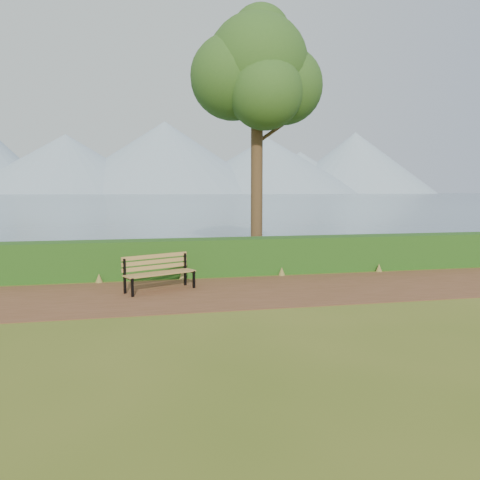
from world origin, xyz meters
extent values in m
plane|color=#4A5D1A|center=(0.00, 0.00, 0.00)|extent=(140.00, 140.00, 0.00)
cube|color=brown|center=(0.00, 0.30, 0.01)|extent=(40.00, 3.40, 0.01)
cube|color=#174112|center=(0.00, 2.60, 0.50)|extent=(32.00, 0.85, 1.00)
cube|color=slate|center=(0.00, 260.00, 0.01)|extent=(700.00, 510.00, 0.00)
cone|color=#8197AD|center=(-60.00, 395.00, 24.00)|extent=(160.00, 160.00, 48.00)
cone|color=#8197AD|center=(20.00, 405.00, 31.00)|extent=(190.00, 190.00, 62.00)
cone|color=#8197AD|center=(110.00, 400.00, 25.00)|extent=(170.00, 170.00, 50.00)
cone|color=#8197AD|center=(200.00, 410.00, 29.00)|extent=(150.00, 150.00, 58.00)
cone|color=#8197AD|center=(-10.00, 430.00, 17.50)|extent=(120.00, 120.00, 35.00)
cone|color=#8197AD|center=(150.00, 425.00, 20.00)|extent=(130.00, 130.00, 40.00)
cube|color=black|center=(-2.35, 0.25, 0.21)|extent=(0.07, 0.07, 0.42)
cube|color=black|center=(-2.52, 0.62, 0.40)|extent=(0.07, 0.07, 0.80)
cube|color=black|center=(-2.44, 0.43, 0.39)|extent=(0.24, 0.46, 0.05)
cube|color=black|center=(-0.94, 0.90, 0.21)|extent=(0.07, 0.07, 0.42)
cube|color=black|center=(-1.11, 1.27, 0.40)|extent=(0.07, 0.07, 0.80)
cube|color=black|center=(-1.02, 1.08, 0.39)|extent=(0.24, 0.46, 0.05)
cube|color=olive|center=(-1.65, 0.60, 0.42)|extent=(1.55, 0.77, 0.03)
cube|color=olive|center=(-1.70, 0.71, 0.42)|extent=(1.55, 0.77, 0.03)
cube|color=olive|center=(-1.75, 0.81, 0.42)|extent=(1.55, 0.77, 0.03)
cube|color=olive|center=(-1.80, 0.92, 0.42)|extent=(1.55, 0.77, 0.03)
cube|color=olive|center=(-1.83, 0.97, 0.53)|extent=(1.53, 0.73, 0.10)
cube|color=olive|center=(-1.83, 0.97, 0.66)|extent=(1.53, 0.73, 0.10)
cube|color=olive|center=(-1.83, 0.97, 0.79)|extent=(1.53, 0.73, 0.10)
cylinder|color=#3E2B19|center=(1.50, 4.50, 3.37)|extent=(0.37, 0.37, 6.73)
sphere|color=#1D4316|center=(1.50, 4.50, 6.17)|extent=(3.18, 3.18, 3.18)
sphere|color=#1D4316|center=(2.39, 4.52, 5.61)|extent=(2.43, 2.43, 2.43)
sphere|color=#1D4316|center=(0.73, 4.55, 5.80)|extent=(2.62, 2.62, 2.62)
sphere|color=#1D4316|center=(1.58, 3.80, 5.24)|extent=(2.24, 2.24, 2.24)
sphere|color=#1D4316|center=(1.31, 5.15, 6.64)|extent=(2.06, 2.06, 2.06)
sphere|color=#1D4316|center=(1.62, 4.57, 7.11)|extent=(1.87, 1.87, 1.87)
cylinder|color=#3E2B19|center=(1.92, 4.50, 4.11)|extent=(0.98, 0.11, 0.74)
cylinder|color=#3E2B19|center=(1.13, 4.60, 4.58)|extent=(0.76, 0.35, 0.67)
camera|label=1|loc=(-2.14, -10.03, 2.31)|focal=35.00mm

